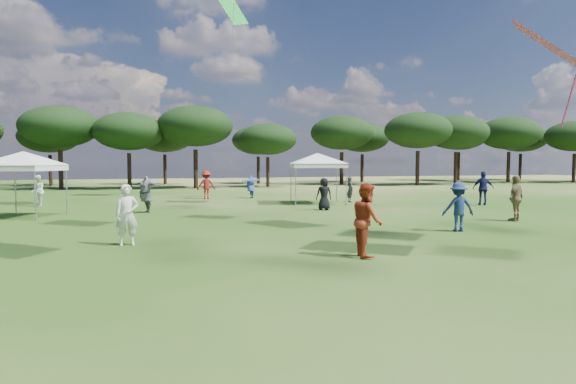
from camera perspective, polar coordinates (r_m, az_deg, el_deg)
name	(u,v)px	position (r m, az deg, el deg)	size (l,w,h in m)	color
tree_line	(183,131)	(48.40, -12.34, 7.07)	(108.78, 17.63, 7.77)	black
tent_left	(23,154)	(24.21, -28.87, 3.94)	(5.05, 5.05, 3.21)	gray
tent_right	(317,155)	(28.24, 3.52, 4.36)	(6.01, 6.01, 3.25)	gray
festival_crowd	(210,196)	(22.53, -9.26, -0.47)	(30.71, 21.64, 1.92)	#4C4A4F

